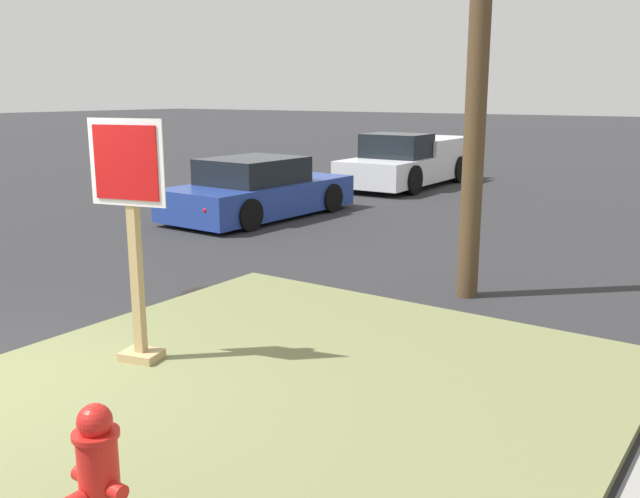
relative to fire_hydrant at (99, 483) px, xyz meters
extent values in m
cube|color=olive|center=(-0.53, 2.20, -0.45)|extent=(5.37, 5.82, 0.08)
cylinder|color=red|center=(0.00, 0.00, -0.03)|extent=(0.22, 0.22, 0.60)
cylinder|color=red|center=(0.00, 0.00, 0.29)|extent=(0.25, 0.25, 0.03)
sphere|color=red|center=(0.00, 0.00, 0.36)|extent=(0.19, 0.19, 0.19)
cube|color=red|center=(0.00, 0.00, 0.43)|extent=(0.04, 0.04, 0.04)
cylinder|color=red|center=(-0.15, 0.00, 0.00)|extent=(0.08, 0.09, 0.09)
cylinder|color=red|center=(0.15, 0.00, 0.00)|extent=(0.08, 0.09, 0.09)
cube|color=tan|center=(-2.00, 2.02, 0.69)|extent=(0.11, 0.11, 2.19)
cube|color=tan|center=(-2.00, 2.02, -0.37)|extent=(0.42, 0.36, 0.08)
cube|color=white|center=(-1.99, 1.97, 1.46)|extent=(0.75, 0.20, 0.77)
cube|color=red|center=(-1.98, 1.96, 1.46)|extent=(0.64, 0.17, 0.66)
cylinder|color=black|center=(-3.16, 4.13, -0.48)|extent=(0.70, 0.70, 0.02)
cube|color=#233D93|center=(-6.31, 9.02, -0.08)|extent=(1.98, 4.34, 0.64)
cube|color=black|center=(-6.31, 8.80, 0.48)|extent=(1.65, 2.02, 0.56)
cylinder|color=black|center=(-7.13, 10.37, -0.18)|extent=(0.24, 0.63, 0.62)
cylinder|color=black|center=(-5.39, 10.32, -0.18)|extent=(0.24, 0.63, 0.62)
cylinder|color=black|center=(-7.22, 7.72, -0.18)|extent=(0.24, 0.63, 0.62)
cylinder|color=black|center=(-5.48, 7.66, -0.18)|extent=(0.24, 0.63, 0.62)
sphere|color=white|center=(-6.79, 11.13, -0.02)|extent=(0.14, 0.14, 0.14)
sphere|color=red|center=(-6.93, 6.93, -0.02)|extent=(0.12, 0.12, 0.12)
sphere|color=white|center=(-5.68, 11.09, -0.02)|extent=(0.14, 0.14, 0.14)
sphere|color=red|center=(-5.82, 6.90, -0.02)|extent=(0.12, 0.12, 0.12)
cube|color=silver|center=(-6.05, 15.16, 0.01)|extent=(2.00, 5.09, 0.68)
cube|color=black|center=(-6.03, 14.45, 0.65)|extent=(1.68, 1.35, 0.68)
cube|color=silver|center=(-5.18, 16.06, 0.57)|extent=(0.15, 2.12, 0.44)
cube|color=silver|center=(-6.96, 16.02, 0.57)|extent=(0.15, 2.12, 0.44)
cube|color=silver|center=(-6.11, 17.63, 0.57)|extent=(1.69, 0.14, 0.44)
cylinder|color=black|center=(-5.13, 13.67, -0.11)|extent=(0.28, 0.77, 0.76)
cylinder|color=black|center=(-6.89, 13.62, -0.11)|extent=(0.28, 0.77, 0.76)
cylinder|color=black|center=(-5.21, 16.69, -0.11)|extent=(0.28, 0.77, 0.76)
cylinder|color=black|center=(-6.96, 16.65, -0.11)|extent=(0.28, 0.77, 0.76)
camera|label=1|loc=(2.89, -2.08, 2.06)|focal=38.69mm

